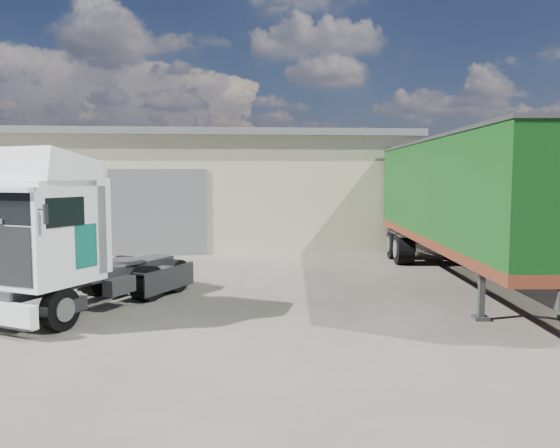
{
  "coord_description": "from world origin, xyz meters",
  "views": [
    {
      "loc": [
        1.16,
        -12.86,
        3.29
      ],
      "look_at": [
        2.48,
        3.0,
        1.9
      ],
      "focal_mm": 35.0,
      "sensor_mm": 36.0,
      "label": 1
    }
  ],
  "objects": [
    {
      "name": "brick_boundary_wall",
      "position": [
        11.5,
        6.0,
        1.25
      ],
      "size": [
        0.35,
        26.0,
        2.5
      ],
      "primitive_type": "cube",
      "color": "maroon",
      "rests_on": "ground"
    },
    {
      "name": "ground",
      "position": [
        0.0,
        0.0,
        0.0
      ],
      "size": [
        120.0,
        120.0,
        0.0
      ],
      "primitive_type": "plane",
      "color": "black",
      "rests_on": "ground"
    },
    {
      "name": "box_trailer",
      "position": [
        8.2,
        3.21,
        2.69
      ],
      "size": [
        4.13,
        13.51,
        4.42
      ],
      "rotation": [
        0.0,
        0.0,
        -0.1
      ],
      "color": "#2D2D30",
      "rests_on": "ground"
    },
    {
      "name": "panel_van",
      "position": [
        -6.86,
        6.8,
        0.99
      ],
      "size": [
        2.61,
        4.92,
        1.91
      ],
      "rotation": [
        0.0,
        0.0,
        0.16
      ],
      "color": "black",
      "rests_on": "ground"
    },
    {
      "name": "tractor_unit",
      "position": [
        -2.9,
        0.3,
        1.65
      ],
      "size": [
        4.67,
        6.09,
        3.92
      ],
      "rotation": [
        0.0,
        0.0,
        -0.49
      ],
      "color": "black",
      "rests_on": "ground"
    },
    {
      "name": "warehouse",
      "position": [
        -6.0,
        16.0,
        2.66
      ],
      "size": [
        30.6,
        12.6,
        5.42
      ],
      "color": "#B4AC8B",
      "rests_on": "ground"
    }
  ]
}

